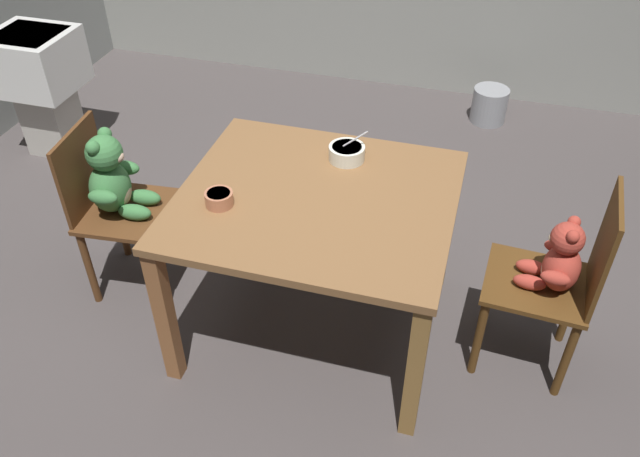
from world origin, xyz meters
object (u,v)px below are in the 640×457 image
(teddy_chair_near_left, at_px, (114,189))
(porridge_bowl_white_far_center, at_px, (347,153))
(dining_table, at_px, (317,216))
(porridge_bowl_terracotta_near_left, at_px, (219,198))
(metal_pail, at_px, (489,105))
(teddy_chair_near_right, at_px, (557,272))
(sink_basin, at_px, (39,76))

(teddy_chair_near_left, xyz_separation_m, porridge_bowl_white_far_center, (1.01, 0.26, 0.21))
(dining_table, bearing_deg, porridge_bowl_white_far_center, 80.29)
(porridge_bowl_terracotta_near_left, xyz_separation_m, metal_pail, (0.96, 2.31, -0.65))
(dining_table, distance_m, teddy_chair_near_left, 0.97)
(teddy_chair_near_right, bearing_deg, sink_basin, -14.14)
(teddy_chair_near_right, distance_m, sink_basin, 3.17)
(teddy_chair_near_right, bearing_deg, teddy_chair_near_left, 4.23)
(porridge_bowl_terracotta_near_left, height_order, porridge_bowl_white_far_center, porridge_bowl_white_far_center)
(porridge_bowl_white_far_center, xyz_separation_m, sink_basin, (-2.10, 0.73, -0.26))
(teddy_chair_near_right, bearing_deg, porridge_bowl_white_far_center, -10.72)
(teddy_chair_near_left, relative_size, porridge_bowl_terracotta_near_left, 7.54)
(porridge_bowl_white_far_center, bearing_deg, metal_pail, 73.14)
(dining_table, xyz_separation_m, teddy_chair_near_right, (0.97, 0.06, -0.11))
(porridge_bowl_terracotta_near_left, bearing_deg, porridge_bowl_white_far_center, 48.44)
(teddy_chair_near_left, bearing_deg, sink_basin, 132.59)
(metal_pail, bearing_deg, dining_table, -105.91)
(dining_table, height_order, porridge_bowl_terracotta_near_left, porridge_bowl_terracotta_near_left)
(teddy_chair_near_left, xyz_separation_m, sink_basin, (-1.09, 0.99, -0.05))
(porridge_bowl_terracotta_near_left, distance_m, porridge_bowl_white_far_center, 0.60)
(metal_pail, bearing_deg, porridge_bowl_white_far_center, -106.86)
(teddy_chair_near_right, height_order, porridge_bowl_terracotta_near_left, teddy_chair_near_right)
(teddy_chair_near_left, bearing_deg, dining_table, -7.34)
(teddy_chair_near_right, height_order, sink_basin, teddy_chair_near_right)
(porridge_bowl_white_far_center, bearing_deg, porridge_bowl_terracotta_near_left, -131.56)
(dining_table, relative_size, metal_pail, 4.59)
(teddy_chair_near_right, relative_size, metal_pail, 3.75)
(teddy_chair_near_right, xyz_separation_m, metal_pail, (-0.36, 2.09, -0.40))
(porridge_bowl_white_far_center, height_order, sink_basin, porridge_bowl_white_far_center)
(teddy_chair_near_left, height_order, porridge_bowl_terracotta_near_left, teddy_chair_near_left)
(teddy_chair_near_right, bearing_deg, porridge_bowl_terracotta_near_left, 12.89)
(teddy_chair_near_left, distance_m, porridge_bowl_terracotta_near_left, 0.68)
(sink_basin, height_order, metal_pail, sink_basin)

